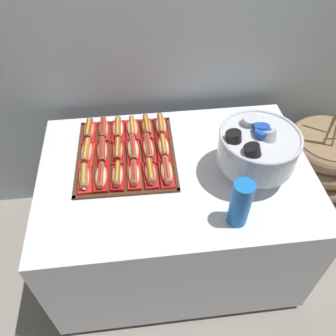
% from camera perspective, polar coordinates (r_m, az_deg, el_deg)
% --- Properties ---
extents(ground_plane, '(10.00, 10.00, 0.00)m').
position_cam_1_polar(ground_plane, '(2.24, 0.99, -13.44)').
color(ground_plane, gray).
extents(back_wall, '(6.00, 0.10, 2.60)m').
position_cam_1_polar(back_wall, '(1.82, -1.09, 25.98)').
color(back_wall, '#B2BCC1').
rests_on(back_wall, ground_plane).
extents(buffet_table, '(1.31, 0.90, 0.75)m').
position_cam_1_polar(buffet_table, '(1.91, 1.14, -7.53)').
color(buffet_table, silver).
rests_on(buffet_table, ground_plane).
extents(floor_vase, '(0.56, 0.56, 1.24)m').
position_cam_1_polar(floor_vase, '(2.39, 23.11, -1.23)').
color(floor_vase, '#896B4C').
rests_on(floor_vase, ground_plane).
extents(serving_tray, '(0.49, 0.54, 0.01)m').
position_cam_1_polar(serving_tray, '(1.71, -7.00, 2.21)').
color(serving_tray, '#472B19').
rests_on(serving_tray, buffet_table).
extents(hot_dog_0, '(0.06, 0.16, 0.06)m').
position_cam_1_polar(hot_dog_0, '(1.60, -13.74, -1.61)').
color(hot_dog_0, red).
rests_on(hot_dog_0, serving_tray).
extents(hot_dog_1, '(0.07, 0.16, 0.06)m').
position_cam_1_polar(hot_dog_1, '(1.59, -11.07, -1.49)').
color(hot_dog_1, '#B21414').
rests_on(hot_dog_1, serving_tray).
extents(hot_dog_2, '(0.07, 0.16, 0.06)m').
position_cam_1_polar(hot_dog_2, '(1.58, -8.38, -1.28)').
color(hot_dog_2, '#B21414').
rests_on(hot_dog_2, serving_tray).
extents(hot_dog_3, '(0.07, 0.16, 0.06)m').
position_cam_1_polar(hot_dog_3, '(1.58, -5.67, -1.11)').
color(hot_dog_3, red).
rests_on(hot_dog_3, serving_tray).
extents(hot_dog_4, '(0.07, 0.16, 0.06)m').
position_cam_1_polar(hot_dog_4, '(1.57, -2.95, -0.85)').
color(hot_dog_4, red).
rests_on(hot_dog_4, serving_tray).
extents(hot_dog_5, '(0.07, 0.17, 0.06)m').
position_cam_1_polar(hot_dog_5, '(1.58, -0.23, -0.67)').
color(hot_dog_5, red).
rests_on(hot_dog_5, serving_tray).
extents(hot_dog_6, '(0.08, 0.17, 0.06)m').
position_cam_1_polar(hot_dog_6, '(1.71, -13.36, 2.53)').
color(hot_dog_6, red).
rests_on(hot_dog_6, serving_tray).
extents(hot_dog_7, '(0.06, 0.18, 0.06)m').
position_cam_1_polar(hot_dog_7, '(1.70, -10.87, 2.70)').
color(hot_dog_7, '#B21414').
rests_on(hot_dog_7, serving_tray).
extents(hot_dog_8, '(0.07, 0.16, 0.06)m').
position_cam_1_polar(hot_dog_8, '(1.70, -8.35, 2.86)').
color(hot_dog_8, '#B21414').
rests_on(hot_dog_8, serving_tray).
extents(hot_dog_9, '(0.07, 0.18, 0.06)m').
position_cam_1_polar(hot_dog_9, '(1.69, -5.82, 3.04)').
color(hot_dog_9, '#B21414').
rests_on(hot_dog_9, serving_tray).
extents(hot_dog_10, '(0.07, 0.18, 0.06)m').
position_cam_1_polar(hot_dog_10, '(1.69, -3.29, 3.23)').
color(hot_dog_10, '#B21414').
rests_on(hot_dog_10, serving_tray).
extents(hot_dog_11, '(0.06, 0.17, 0.06)m').
position_cam_1_polar(hot_dog_11, '(1.69, -0.75, 3.42)').
color(hot_dog_11, '#B21414').
rests_on(hot_dog_11, serving_tray).
extents(hot_dog_12, '(0.07, 0.17, 0.06)m').
position_cam_1_polar(hot_dog_12, '(1.84, -13.02, 6.09)').
color(hot_dog_12, red).
rests_on(hot_dog_12, serving_tray).
extents(hot_dog_13, '(0.06, 0.17, 0.06)m').
position_cam_1_polar(hot_dog_13, '(1.83, -10.68, 6.28)').
color(hot_dog_13, red).
rests_on(hot_dog_13, serving_tray).
extents(hot_dog_14, '(0.07, 0.17, 0.06)m').
position_cam_1_polar(hot_dog_14, '(1.82, -8.32, 6.38)').
color(hot_dog_14, '#B21414').
rests_on(hot_dog_14, serving_tray).
extents(hot_dog_15, '(0.07, 0.17, 0.06)m').
position_cam_1_polar(hot_dog_15, '(1.82, -5.95, 6.56)').
color(hot_dog_15, red).
rests_on(hot_dog_15, serving_tray).
extents(hot_dog_16, '(0.06, 0.17, 0.06)m').
position_cam_1_polar(hot_dog_16, '(1.81, -3.58, 6.81)').
color(hot_dog_16, red).
rests_on(hot_dog_16, serving_tray).
extents(hot_dog_17, '(0.07, 0.17, 0.06)m').
position_cam_1_polar(hot_dog_17, '(1.82, -1.20, 6.98)').
color(hot_dog_17, '#B21414').
rests_on(hot_dog_17, serving_tray).
extents(punch_bowl, '(0.36, 0.36, 0.29)m').
position_cam_1_polar(punch_bowl, '(1.55, 14.63, 3.36)').
color(punch_bowl, silver).
rests_on(punch_bowl, buffet_table).
extents(cup_stack, '(0.08, 0.08, 0.23)m').
position_cam_1_polar(cup_stack, '(1.39, 11.97, -5.80)').
color(cup_stack, blue).
rests_on(cup_stack, buffet_table).
extents(donut, '(0.12, 0.12, 0.04)m').
position_cam_1_polar(donut, '(1.93, 12.77, 7.64)').
color(donut, brown).
rests_on(donut, buffet_table).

